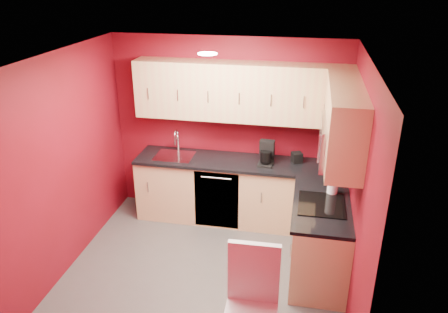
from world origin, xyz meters
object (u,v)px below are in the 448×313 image
(microwave, at_px, (339,142))
(paper_towel, at_px, (333,183))
(sink, at_px, (175,153))
(coffee_maker, at_px, (266,154))
(napkin_holder, at_px, (297,157))
(dining_chair, at_px, (250,313))

(microwave, bearing_deg, paper_towel, 89.09)
(microwave, distance_m, sink, 2.43)
(microwave, height_order, coffee_maker, microwave)
(sink, xyz_separation_m, paper_towel, (2.10, -0.71, 0.10))
(microwave, distance_m, paper_towel, 0.68)
(napkin_holder, bearing_deg, coffee_maker, -157.89)
(sink, distance_m, coffee_maker, 1.27)
(microwave, xyz_separation_m, coffee_maker, (-0.83, 0.94, -0.59))
(microwave, xyz_separation_m, paper_towel, (0.00, 0.29, -0.61))
(napkin_holder, bearing_deg, microwave, -68.52)
(dining_chair, bearing_deg, napkin_holder, 82.44)
(sink, relative_size, coffee_maker, 1.64)
(napkin_holder, bearing_deg, sink, -176.68)
(coffee_maker, distance_m, napkin_holder, 0.44)
(coffee_maker, bearing_deg, napkin_holder, 25.90)
(sink, xyz_separation_m, napkin_holder, (1.66, 0.10, 0.03))
(coffee_maker, xyz_separation_m, paper_towel, (0.83, -0.65, -0.02))
(sink, bearing_deg, paper_towel, -18.77)
(microwave, xyz_separation_m, dining_chair, (-0.69, -1.40, -1.09))
(microwave, height_order, paper_towel, microwave)
(napkin_holder, height_order, paper_towel, paper_towel)
(sink, bearing_deg, coffee_maker, -2.91)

